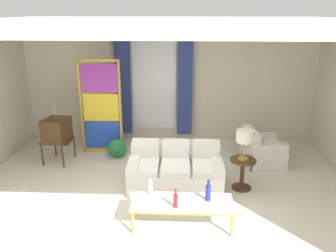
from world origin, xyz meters
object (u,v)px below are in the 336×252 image
at_px(couch_white_long, 175,170).
at_px(bottle_crystal_tall, 176,200).
at_px(coffee_table, 182,204).
at_px(peacock_figurine, 116,150).
at_px(bottle_amber_squat, 208,192).
at_px(table_lamp_brass, 245,137).
at_px(bottle_blue_decanter, 150,187).
at_px(stained_glass_divider, 101,109).
at_px(round_side_table, 242,171).
at_px(armchair_white, 261,151).
at_px(vintage_tv, 57,131).

height_order(couch_white_long, bottle_crystal_tall, couch_white_long).
bearing_deg(coffee_table, peacock_figurine, 121.44).
height_order(bottle_amber_squat, table_lamp_brass, table_lamp_brass).
bearing_deg(bottle_amber_squat, bottle_crystal_tall, -156.41).
xyz_separation_m(bottle_crystal_tall, bottle_amber_squat, (0.50, 0.22, 0.02)).
xyz_separation_m(couch_white_long, bottle_amber_squat, (0.54, -1.26, 0.25)).
height_order(bottle_crystal_tall, table_lamp_brass, table_lamp_brass).
distance_m(couch_white_long, bottle_blue_decanter, 1.20).
xyz_separation_m(bottle_blue_decanter, stained_glass_divider, (-1.39, 2.67, 0.53)).
xyz_separation_m(bottle_blue_decanter, peacock_figurine, (-0.99, 2.27, -0.31)).
relative_size(peacock_figurine, table_lamp_brass, 1.05).
bearing_deg(peacock_figurine, round_side_table, -25.33).
relative_size(bottle_crystal_tall, stained_glass_divider, 0.14).
xyz_separation_m(couch_white_long, coffee_table, (0.14, -1.32, 0.07)).
relative_size(bottle_blue_decanter, bottle_amber_squat, 0.86).
bearing_deg(peacock_figurine, table_lamp_brass, -25.33).
xyz_separation_m(bottle_crystal_tall, armchair_white, (1.79, 2.53, -0.24)).
bearing_deg(armchair_white, stained_glass_divider, 172.24).
xyz_separation_m(couch_white_long, round_side_table, (1.25, -0.09, 0.05)).
relative_size(couch_white_long, coffee_table, 1.13).
distance_m(coffee_table, table_lamp_brass, 1.78).
distance_m(couch_white_long, bottle_crystal_tall, 1.49).
xyz_separation_m(armchair_white, table_lamp_brass, (-0.58, -1.15, 0.74)).
bearing_deg(round_side_table, bottle_crystal_tall, -131.26).
distance_m(stained_glass_divider, round_side_table, 3.50).
bearing_deg(vintage_tv, stained_glass_divider, 34.39).
xyz_separation_m(bottle_blue_decanter, vintage_tv, (-2.24, 2.08, 0.20)).
relative_size(bottle_amber_squat, peacock_figurine, 0.59).
distance_m(coffee_table, bottle_crystal_tall, 0.24).
relative_size(bottle_amber_squat, round_side_table, 0.60).
relative_size(bottle_crystal_tall, table_lamp_brass, 0.54).
height_order(couch_white_long, stained_glass_divider, stained_glass_divider).
height_order(coffee_table, bottle_crystal_tall, bottle_crystal_tall).
bearing_deg(bottle_blue_decanter, round_side_table, 32.28).
xyz_separation_m(coffee_table, peacock_figurine, (-1.51, 2.47, -0.16)).
bearing_deg(round_side_table, armchair_white, 63.17).
distance_m(vintage_tv, round_side_table, 4.03).
relative_size(stained_glass_divider, peacock_figurine, 3.67).
bearing_deg(stained_glass_divider, peacock_figurine, -45.57).
bearing_deg(peacock_figurine, bottle_crystal_tall, -61.80).
xyz_separation_m(couch_white_long, stained_glass_divider, (-1.76, 1.55, 0.75)).
distance_m(couch_white_long, vintage_tv, 2.82).
height_order(couch_white_long, peacock_figurine, couch_white_long).
bearing_deg(table_lamp_brass, coffee_table, -132.15).
bearing_deg(couch_white_long, table_lamp_brass, -4.24).
relative_size(bottle_blue_decanter, table_lamp_brass, 0.54).
height_order(bottle_amber_squat, vintage_tv, vintage_tv).
distance_m(bottle_blue_decanter, bottle_amber_squat, 0.92).
bearing_deg(bottle_blue_decanter, couch_white_long, 71.64).
bearing_deg(bottle_blue_decanter, vintage_tv, 137.20).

